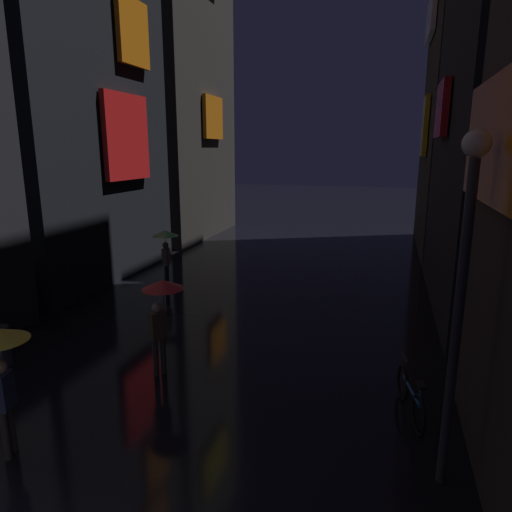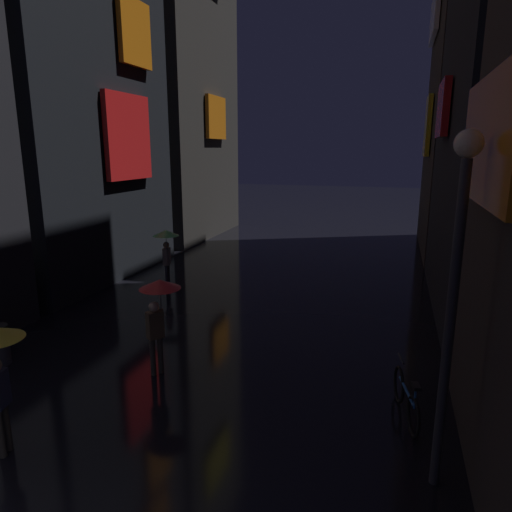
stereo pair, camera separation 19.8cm
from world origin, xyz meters
name	(u,v)px [view 1 (the left image)]	position (x,y,z in m)	size (l,w,h in m)	color
building_left_far	(173,48)	(-7.49, 22.04, 10.06)	(4.25, 8.09, 20.10)	#33302D
building_right_far	(484,20)	(7.49, 21.96, 10.33)	(4.25, 7.91, 20.63)	#2D2826
pedestrian_midstreet_left_green	(165,243)	(-3.36, 12.27, 1.67)	(0.90, 0.90, 2.12)	#2D2D38
pedestrian_far_right_red	(161,301)	(-0.56, 6.63, 1.67)	(0.90, 0.90, 2.12)	#38332D
pedestrian_near_crossing_yellow	(0,357)	(-1.70, 3.48, 1.67)	(0.90, 0.90, 2.12)	#38332D
bicycle_parked_at_storefront	(410,397)	(4.60, 6.34, 0.39)	(0.45, 1.79, 0.96)	black
streetlamp_right_near	(463,274)	(5.00, 4.70, 3.22)	(0.36, 0.36, 5.09)	#2D2D33
trash_bin	(0,346)	(-4.30, 5.88, 0.47)	(0.46, 0.46, 0.93)	#3F3F47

